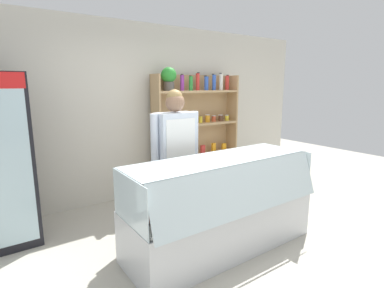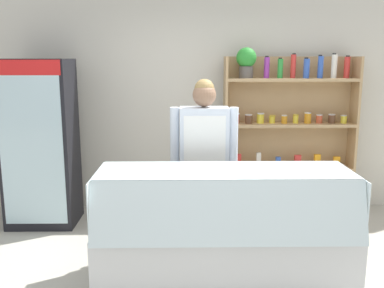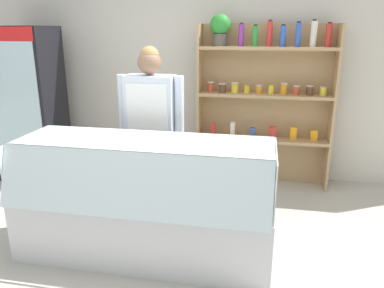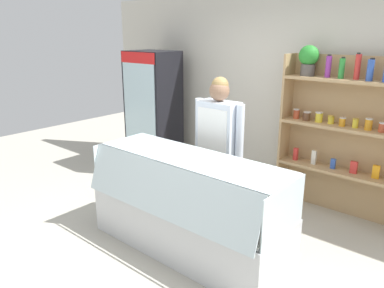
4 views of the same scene
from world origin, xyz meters
name	(u,v)px [view 4 (image 4 of 4)]	position (x,y,z in m)	size (l,w,h in m)	color
ground_plane	(194,251)	(0.00, 0.00, 0.00)	(12.00, 12.00, 0.00)	#B7B2A3
back_wall	(293,97)	(0.00, 2.05, 1.35)	(6.80, 0.10, 2.70)	beige
drinks_fridge	(153,112)	(-2.07, 1.45, 0.95)	(0.76, 0.59, 1.91)	black
shelving_unit	(346,125)	(0.81, 1.79, 1.14)	(1.59, 0.29, 2.04)	tan
deli_display_case	(187,221)	(-0.09, 0.00, 0.31)	(2.12, 0.82, 1.01)	silver
shop_clerk	(218,138)	(-0.22, 0.70, 1.03)	(0.66, 0.25, 1.72)	#383D51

